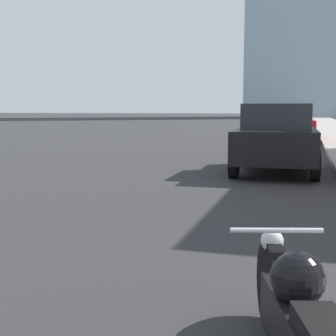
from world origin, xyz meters
name	(u,v)px	position (x,y,z in m)	size (l,w,h in m)	color
parked_car_black	(276,138)	(2.62, 14.34, 0.85)	(2.05, 3.88, 1.69)	black
parked_car_red	(294,124)	(2.76, 26.02, 0.86)	(2.06, 4.40, 1.72)	red
parked_car_green	(296,119)	(2.60, 38.68, 0.86)	(2.27, 4.20, 1.70)	#1E6B33
parked_car_yellow	(299,117)	(2.65, 49.01, 0.82)	(2.24, 4.35, 1.67)	gold
parked_car_white	(303,116)	(2.99, 60.45, 0.86)	(1.87, 4.48, 1.72)	silver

